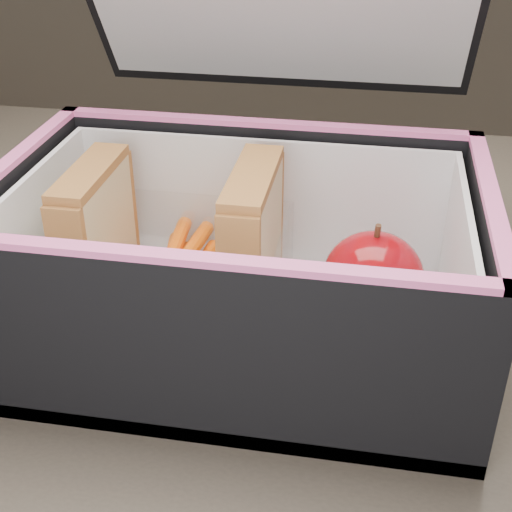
{
  "coord_description": "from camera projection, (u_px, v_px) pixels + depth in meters",
  "views": [
    {
      "loc": [
        0.04,
        -0.47,
        1.07
      ],
      "look_at": [
        -0.03,
        -0.05,
        0.81
      ],
      "focal_mm": 50.0,
      "sensor_mm": 36.0,
      "label": 1
    }
  ],
  "objects": [
    {
      "name": "red_apple",
      "position": [
        373.0,
        278.0,
        0.49
      ],
      "size": [
        0.08,
        0.08,
        0.07
      ],
      "rotation": [
        0.0,
        0.0,
        0.21
      ],
      "color": "maroon",
      "rests_on": "paper_napkin"
    },
    {
      "name": "paper_napkin",
      "position": [
        374.0,
        320.0,
        0.51
      ],
      "size": [
        0.09,
        0.1,
        0.01
      ],
      "primitive_type": "cube",
      "rotation": [
        0.0,
        0.0,
        0.23
      ],
      "color": "white",
      "rests_on": "lunch_bag"
    },
    {
      "name": "sandwich_right",
      "position": [
        253.0,
        245.0,
        0.5
      ],
      "size": [
        0.03,
        0.1,
        0.11
      ],
      "color": "#D6BE83",
      "rests_on": "plastic_tub"
    },
    {
      "name": "sandwich_left",
      "position": [
        97.0,
        234.0,
        0.52
      ],
      "size": [
        0.03,
        0.09,
        0.1
      ],
      "color": "#D6BE83",
      "rests_on": "plastic_tub"
    },
    {
      "name": "carrot_sticks",
      "position": [
        178.0,
        279.0,
        0.53
      ],
      "size": [
        0.05,
        0.15,
        0.03
      ],
      "color": "#FB4F00",
      "rests_on": "plastic_tub"
    },
    {
      "name": "kitchen_table",
      "position": [
        300.0,
        385.0,
        0.62
      ],
      "size": [
        1.2,
        0.8,
        0.75
      ],
      "color": "brown",
      "rests_on": "ground"
    },
    {
      "name": "lunch_bag",
      "position": [
        241.0,
        249.0,
        0.5
      ],
      "size": [
        0.33,
        0.33,
        0.31
      ],
      "color": "black",
      "rests_on": "kitchen_table"
    },
    {
      "name": "plastic_tub",
      "position": [
        175.0,
        267.0,
        0.52
      ],
      "size": [
        0.16,
        0.11,
        0.07
      ],
      "primitive_type": null,
      "color": "white",
      "rests_on": "lunch_bag"
    }
  ]
}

